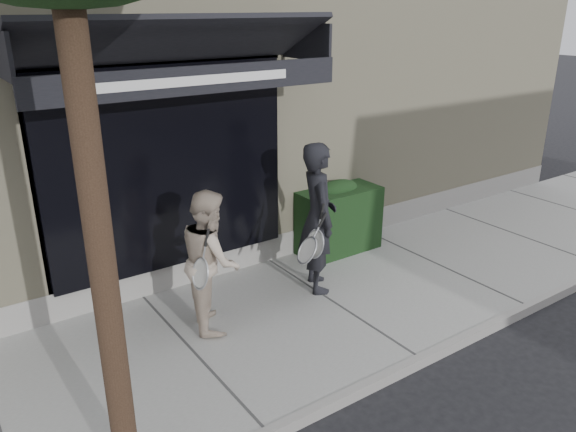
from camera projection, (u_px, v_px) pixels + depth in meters
ground at (331, 308)px, 7.41m from camera, size 80.00×80.00×0.00m
sidewalk at (331, 304)px, 7.39m from camera, size 20.00×3.00×0.12m
curb at (419, 361)px, 6.19m from camera, size 20.00×0.10×0.14m
building_facade at (164, 64)px, 10.25m from camera, size 14.30×8.04×5.64m
hedge at (337, 217)px, 8.72m from camera, size 1.30×0.70×1.14m
pedestrian_front at (318, 218)px, 7.37m from camera, size 0.94×1.00×2.03m
pedestrian_back at (211, 260)px, 6.54m from camera, size 0.88×0.99×1.70m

